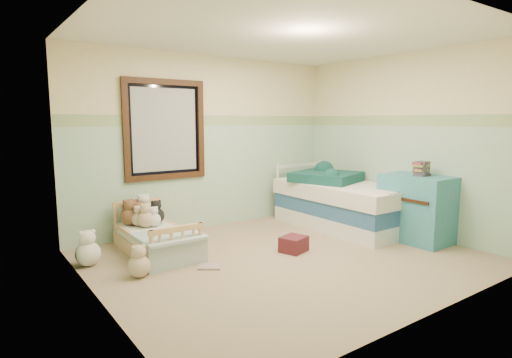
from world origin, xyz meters
TOP-DOWN VIEW (x-y plane):
  - floor at (0.00, 0.00)m, footprint 4.20×3.60m
  - ceiling at (0.00, 0.00)m, footprint 4.20×3.60m
  - wall_back at (0.00, 1.80)m, footprint 4.20×0.04m
  - wall_front at (0.00, -1.80)m, footprint 4.20×0.04m
  - wall_left at (-2.10, 0.00)m, footprint 0.04×3.60m
  - wall_right at (2.10, 0.00)m, footprint 0.04×3.60m
  - wainscot_mint at (0.00, 1.79)m, footprint 4.20×0.01m
  - border_strip at (0.00, 1.79)m, footprint 4.20×0.01m
  - window_frame at (-0.70, 1.76)m, footprint 1.16×0.06m
  - window_blinds at (-0.70, 1.77)m, footprint 0.92×0.01m
  - toddler_bed_frame at (-1.17, 1.05)m, footprint 0.63×1.27m
  - toddler_mattress at (-1.17, 1.05)m, footprint 0.58×1.21m
  - patchwork_quilt at (-1.17, 0.66)m, footprint 0.69×0.63m
  - plush_bed_brown at (-1.32, 1.55)m, footprint 0.21×0.21m
  - plush_bed_white at (-1.12, 1.55)m, footprint 0.24×0.24m
  - plush_bed_tan at (-1.27, 1.33)m, footprint 0.18×0.18m
  - plush_bed_dark at (-1.04, 1.33)m, footprint 0.20×0.20m
  - plush_floor_cream at (-1.95, 1.04)m, footprint 0.27×0.27m
  - plush_floor_tan at (-1.61, 0.39)m, footprint 0.23×0.23m
  - twin_bed_frame at (1.55, 0.58)m, footprint 0.99×1.98m
  - twin_boxspring at (1.55, 0.58)m, footprint 0.99×1.98m
  - twin_mattress at (1.55, 0.58)m, footprint 1.03×2.02m
  - teal_blanket at (1.50, 0.88)m, footprint 1.08×1.11m
  - dresser at (1.82, -0.46)m, footprint 0.54×0.87m
  - book_stack at (1.82, -0.50)m, footprint 0.21×0.18m
  - red_pillow at (0.20, 0.11)m, footprint 0.36×0.34m
  - floor_book at (-0.90, 0.22)m, footprint 0.30×0.29m
  - extra_plush_0 at (-1.26, 1.57)m, footprint 0.20×0.20m
  - extra_plush_1 at (-1.22, 1.22)m, footprint 0.20×0.20m
  - extra_plush_2 at (-1.31, 1.47)m, footprint 0.18×0.18m
  - extra_plush_3 at (-1.34, 1.44)m, footprint 0.22×0.22m
  - extra_plush_4 at (-1.24, 1.38)m, footprint 0.20×0.20m
  - extra_plush_5 at (-1.13, 1.20)m, footprint 0.17×0.17m

SIDE VIEW (x-z plane):
  - floor at x=0.00m, z-range -0.02..0.00m
  - floor_book at x=-0.90m, z-range 0.00..0.02m
  - toddler_bed_frame at x=-1.17m, z-range 0.00..0.16m
  - red_pillow at x=0.20m, z-range 0.00..0.19m
  - twin_bed_frame at x=1.55m, z-range 0.00..0.22m
  - plush_floor_tan at x=-1.61m, z-range 0.00..0.23m
  - plush_floor_cream at x=-1.95m, z-range 0.00..0.27m
  - toddler_mattress at x=-1.17m, z-range 0.16..0.28m
  - patchwork_quilt at x=-1.17m, z-range 0.28..0.31m
  - twin_boxspring at x=1.55m, z-range 0.22..0.44m
  - extra_plush_5 at x=-1.13m, z-range 0.28..0.45m
  - plush_bed_tan at x=-1.27m, z-range 0.28..0.46m
  - extra_plush_2 at x=-1.31m, z-range 0.28..0.46m
  - extra_plush_4 at x=-1.24m, z-range 0.28..0.48m
  - extra_plush_0 at x=-1.26m, z-range 0.28..0.48m
  - plush_bed_dark at x=-1.04m, z-range 0.28..0.48m
  - extra_plush_1 at x=-1.22m, z-range 0.28..0.49m
  - plush_bed_brown at x=-1.32m, z-range 0.28..0.49m
  - extra_plush_3 at x=-1.34m, z-range 0.28..0.50m
  - plush_bed_white at x=-1.12m, z-range 0.28..0.52m
  - dresser at x=1.82m, z-range 0.00..0.87m
  - twin_mattress at x=1.55m, z-range 0.44..0.66m
  - teal_blanket at x=1.50m, z-range 0.66..0.80m
  - wainscot_mint at x=0.00m, z-range 0.00..1.50m
  - book_stack at x=1.82m, z-range 0.87..1.06m
  - wall_back at x=0.00m, z-range 0.00..2.50m
  - wall_front at x=0.00m, z-range 0.00..2.50m
  - wall_left at x=-2.10m, z-range 0.00..2.50m
  - wall_right at x=2.10m, z-range 0.00..2.50m
  - window_blinds at x=-0.70m, z-range 0.89..2.01m
  - window_frame at x=-0.70m, z-range 0.77..2.13m
  - border_strip at x=0.00m, z-range 1.50..1.65m
  - ceiling at x=0.00m, z-range 2.50..2.52m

